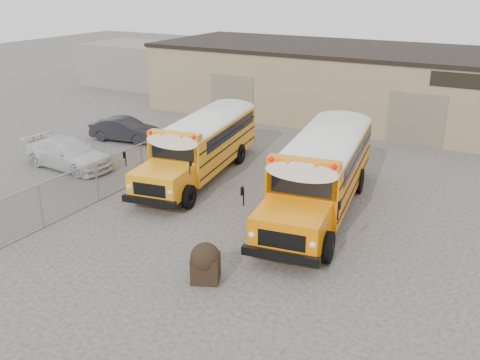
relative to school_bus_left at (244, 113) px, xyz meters
The scene contains 9 objects.
ground 12.25m from the school_bus_left, 66.05° to the right, with size 120.00×120.00×0.00m, color #3D3B38.
warehouse 10.20m from the school_bus_left, 61.05° to the left, with size 30.20×10.20×4.67m.
chainlink_fence 8.20m from the school_bus_left, 97.56° to the right, with size 0.07×18.07×1.81m.
distant_building_left 20.26m from the school_bus_left, 147.42° to the left, with size 8.00×6.00×3.60m, color gray.
school_bus_left is the anchor object (origin of this frame).
school_bus_right 6.51m from the school_bus_left, ahead, with size 4.19×11.04×3.15m.
tarp_bundle 15.66m from the school_bus_left, 65.73° to the right, with size 1.11×1.06×1.30m.
car_white 10.12m from the school_bus_left, 122.80° to the right, with size 2.04×5.01×1.45m, color silver.
car_dark 7.07m from the school_bus_left, 150.54° to the right, with size 1.43×4.11×1.36m, color black.
Camera 1 is at (9.65, -15.52, 9.04)m, focal length 40.00 mm.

